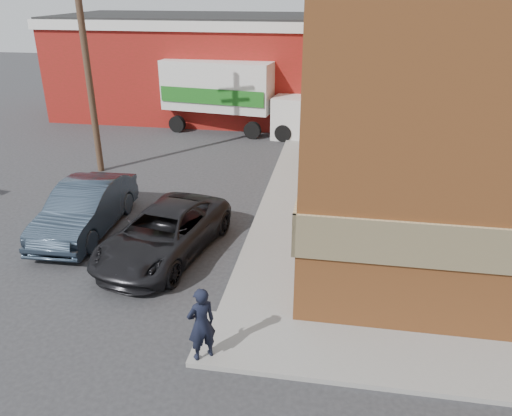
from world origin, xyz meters
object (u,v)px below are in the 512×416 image
at_px(man, 201,324).
at_px(box_truck, 233,92).
at_px(warehouse, 202,65).
at_px(utility_pole, 86,53).
at_px(sedan, 85,208).
at_px(suv_a, 164,233).

xyz_separation_m(man, box_truck, (-3.09, 17.45, 1.17)).
bearing_deg(warehouse, box_truck, -56.57).
bearing_deg(man, box_truck, -119.03).
bearing_deg(man, utility_pole, -94.40).
distance_m(warehouse, man, 22.40).
xyz_separation_m(sedan, box_truck, (2.08, 12.24, 1.32)).
bearing_deg(box_truck, sedan, -91.74).
bearing_deg(sedan, suv_a, -21.83).
height_order(warehouse, box_truck, warehouse).
bearing_deg(man, warehouse, -114.02).
height_order(sedan, box_truck, box_truck).
xyz_separation_m(utility_pole, man, (7.30, -10.55, -3.80)).
bearing_deg(suv_a, sedan, 170.86).
bearing_deg(utility_pole, suv_a, -51.77).
relative_size(utility_pole, sedan, 1.89).
distance_m(warehouse, sedan, 16.48).
xyz_separation_m(warehouse, utility_pole, (-1.50, -11.00, 1.93)).
bearing_deg(utility_pole, sedan, -68.28).
bearing_deg(sedan, utility_pole, 109.84).
height_order(suv_a, box_truck, box_truck).
distance_m(utility_pole, suv_a, 9.10).
distance_m(warehouse, box_truck, 4.96).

